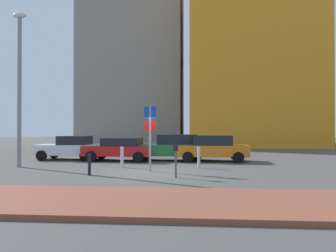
{
  "coord_description": "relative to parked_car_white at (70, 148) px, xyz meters",
  "views": [
    {
      "loc": [
        2.0,
        -14.11,
        1.96
      ],
      "look_at": [
        0.77,
        1.18,
        2.1
      ],
      "focal_mm": 33.8,
      "sensor_mm": 36.0,
      "label": 1
    }
  ],
  "objects": [
    {
      "name": "street_lamp",
      "position": [
        -1.11,
        -3.99,
        3.85
      ],
      "size": [
        0.7,
        0.36,
        7.96
      ],
      "color": "gray",
      "rests_on": "ground"
    },
    {
      "name": "traffic_bollard_mid",
      "position": [
        3.44,
        -6.52,
        -0.31
      ],
      "size": [
        0.13,
        0.13,
        0.92
      ],
      "primitive_type": "cylinder",
      "color": "black",
      "rests_on": "ground"
    },
    {
      "name": "parked_car_white",
      "position": [
        0.0,
        0.0,
        0.0
      ],
      "size": [
        4.01,
        2.03,
        1.51
      ],
      "color": "white",
      "rests_on": "ground"
    },
    {
      "name": "parking_sign_post",
      "position": [
        5.81,
        -5.05,
        1.13
      ],
      "size": [
        0.6,
        0.1,
        3.02
      ],
      "color": "gray",
      "rests_on": "ground"
    },
    {
      "name": "parking_meter",
      "position": [
        7.1,
        -6.85,
        0.11
      ],
      "size": [
        0.18,
        0.14,
        1.36
      ],
      "color": "#4C4C51",
      "rests_on": "ground"
    },
    {
      "name": "parked_car_orange",
      "position": [
        8.94,
        -0.27,
        0.05
      ],
      "size": [
        4.27,
        2.08,
        1.57
      ],
      "color": "orange",
      "rests_on": "ground"
    },
    {
      "name": "traffic_bollard_far",
      "position": [
        8.07,
        -3.62,
        -0.24
      ],
      "size": [
        0.15,
        0.15,
        1.06
      ],
      "primitive_type": "cylinder",
      "color": "#B7B7BC",
      "rests_on": "ground"
    },
    {
      "name": "building_under_construction",
      "position": [
        -0.34,
        25.2,
        10.49
      ],
      "size": [
        13.16,
        13.92,
        22.53
      ],
      "primitive_type": "cube",
      "color": "gray",
      "rests_on": "ground"
    },
    {
      "name": "parked_car_red",
      "position": [
        3.3,
        -0.42,
        -0.02
      ],
      "size": [
        4.33,
        2.25,
        1.4
      ],
      "color": "red",
      "rests_on": "ground"
    },
    {
      "name": "building_colorful_midrise",
      "position": [
        14.43,
        20.23,
        15.06
      ],
      "size": [
        14.03,
        16.1,
        31.66
      ],
      "primitive_type": "cube",
      "color": "orange",
      "rests_on": "ground"
    },
    {
      "name": "parked_car_green",
      "position": [
        6.47,
        0.05,
        0.06
      ],
      "size": [
        4.66,
        2.17,
        1.61
      ],
      "color": "#237238",
      "rests_on": "ground"
    },
    {
      "name": "sidewalk_brick",
      "position": [
        5.8,
        -11.39,
        -0.7
      ],
      "size": [
        40.0,
        3.36,
        0.14
      ],
      "primitive_type": "cube",
      "color": "brown",
      "rests_on": "ground"
    },
    {
      "name": "traffic_bollard_near",
      "position": [
        4.19,
        -3.74,
        -0.24
      ],
      "size": [
        0.16,
        0.16,
        1.06
      ],
      "primitive_type": "cylinder",
      "color": "#B7B7BC",
      "rests_on": "ground"
    },
    {
      "name": "ground_plane",
      "position": [
        5.8,
        -5.41,
        -0.77
      ],
      "size": [
        120.0,
        120.0,
        0.0
      ],
      "primitive_type": "plane",
      "color": "#4C4947"
    }
  ]
}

